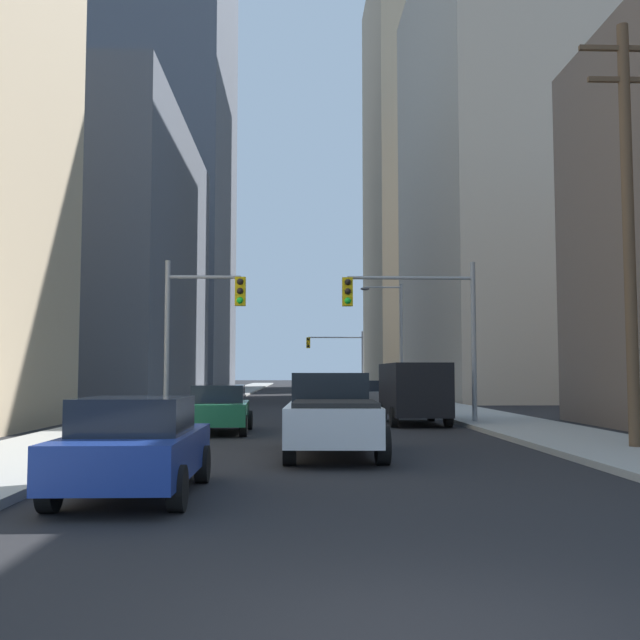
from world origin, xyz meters
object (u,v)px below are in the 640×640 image
(pickup_truck_white, at_px, (332,415))
(sedan_grey, at_px, (375,395))
(traffic_signal_near_left, at_px, (201,315))
(traffic_signal_near_right, at_px, (416,313))
(traffic_signal_far_right, at_px, (338,350))
(cargo_van_black, at_px, (413,389))
(sedan_blue, at_px, (135,446))
(sedan_maroon, at_px, (312,391))
(sedan_green, at_px, (219,409))

(pickup_truck_white, xyz_separation_m, sedan_grey, (3.34, 21.40, -0.16))
(traffic_signal_near_left, bearing_deg, pickup_truck_white, -65.85)
(traffic_signal_near_right, relative_size, traffic_signal_far_right, 1.00)
(cargo_van_black, bearing_deg, sedan_grey, 91.18)
(sedan_blue, distance_m, sedan_maroon, 34.57)
(sedan_green, bearing_deg, sedan_blue, -90.22)
(pickup_truck_white, bearing_deg, sedan_green, 116.99)
(cargo_van_black, distance_m, traffic_signal_near_left, 8.36)
(traffic_signal_near_left, distance_m, traffic_signal_far_right, 45.44)
(cargo_van_black, height_order, traffic_signal_near_left, traffic_signal_near_left)
(sedan_maroon, distance_m, traffic_signal_near_right, 19.79)
(sedan_green, bearing_deg, traffic_signal_near_left, 108.00)
(sedan_green, relative_size, sedan_maroon, 1.01)
(cargo_van_black, height_order, traffic_signal_far_right, traffic_signal_far_right)
(traffic_signal_near_left, bearing_deg, traffic_signal_far_right, 80.43)
(pickup_truck_white, height_order, traffic_signal_near_right, traffic_signal_near_right)
(sedan_green, xyz_separation_m, sedan_maroon, (3.48, 22.40, 0.00))
(cargo_van_black, xyz_separation_m, sedan_green, (-6.84, -3.92, -0.52))
(sedan_blue, xyz_separation_m, traffic_signal_far_right, (6.57, 59.98, 3.35))
(sedan_maroon, bearing_deg, traffic_signal_near_left, -103.20)
(cargo_van_black, bearing_deg, sedan_blue, -113.39)
(pickup_truck_white, distance_m, sedan_blue, 6.50)
(pickup_truck_white, bearing_deg, sedan_maroon, 89.58)
(sedan_grey, bearing_deg, traffic_signal_near_right, -88.93)
(sedan_maroon, relative_size, traffic_signal_near_right, 0.71)
(sedan_green, xyz_separation_m, traffic_signal_near_right, (6.83, 3.17, 3.32))
(sedan_grey, bearing_deg, cargo_van_black, -88.82)
(sedan_maroon, height_order, traffic_signal_near_left, traffic_signal_near_left)
(sedan_grey, bearing_deg, traffic_signal_far_right, 90.15)
(traffic_signal_near_right, height_order, traffic_signal_far_right, same)
(cargo_van_black, xyz_separation_m, traffic_signal_near_left, (-7.87, -0.75, 2.71))
(pickup_truck_white, distance_m, traffic_signal_far_right, 54.59)
(sedan_blue, relative_size, sedan_grey, 0.99)
(pickup_truck_white, distance_m, cargo_van_black, 10.94)
(pickup_truck_white, distance_m, traffic_signal_near_right, 10.71)
(sedan_grey, relative_size, traffic_signal_far_right, 0.70)
(pickup_truck_white, height_order, traffic_signal_far_right, traffic_signal_far_right)
(sedan_grey, distance_m, traffic_signal_near_left, 14.43)
(traffic_signal_near_left, bearing_deg, traffic_signal_near_right, 0.01)
(sedan_blue, bearing_deg, sedan_green, 89.78)
(sedan_grey, bearing_deg, sedan_maroon, 112.92)
(cargo_van_black, height_order, sedan_grey, cargo_van_black)
(sedan_maroon, relative_size, traffic_signal_far_right, 0.71)
(sedan_blue, height_order, traffic_signal_near_left, traffic_signal_near_left)
(cargo_van_black, distance_m, sedan_grey, 11.08)
(traffic_signal_far_right, bearing_deg, sedan_blue, -96.25)
(traffic_signal_near_left, height_order, traffic_signal_far_right, same)
(sedan_blue, height_order, traffic_signal_far_right, traffic_signal_far_right)
(cargo_van_black, relative_size, sedan_grey, 1.23)
(sedan_blue, bearing_deg, traffic_signal_far_right, 83.75)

